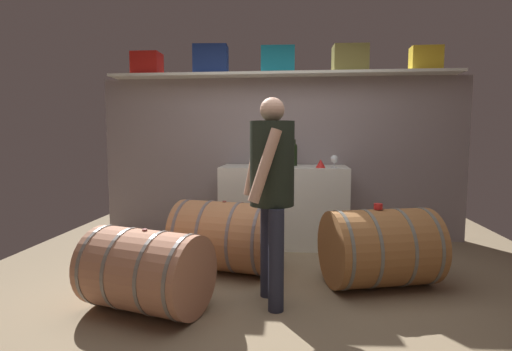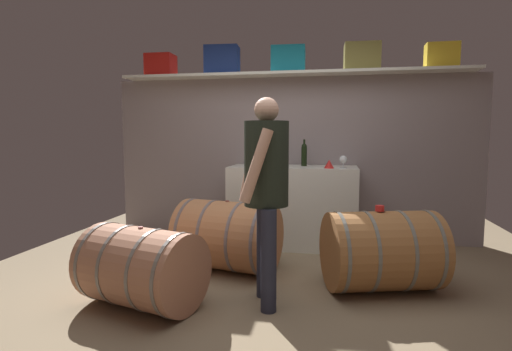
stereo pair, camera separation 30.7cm
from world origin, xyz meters
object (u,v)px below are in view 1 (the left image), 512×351
object	(u,v)px
wine_barrel_near	(380,248)
tasting_cup	(378,206)
red_funnel	(321,164)
toolcase_olive	(350,59)
toolcase_navy	(211,60)
wine_bottle_green	(264,154)
toolcase_red	(147,64)
winemaker_pouring	(271,179)
wine_bottle_dark	(294,154)
toolcase_yellow	(426,59)
wine_barrel_far	(225,236)
wine_barrel_flank	(146,270)
work_cabinet	(284,206)
wine_glass	(334,159)
toolcase_teal	(278,60)

from	to	relation	value
wine_barrel_near	tasting_cup	distance (m)	0.36
red_funnel	toolcase_olive	bearing A→B (deg)	49.48
toolcase_navy	wine_bottle_green	distance (m)	1.31
toolcase_red	winemaker_pouring	distance (m)	2.79
toolcase_red	wine_bottle_dark	xyz separation A→B (m)	(1.81, -0.13, -1.09)
red_funnel	toolcase_yellow	bearing A→B (deg)	18.45
wine_barrel_far	wine_barrel_flank	xyz separation A→B (m)	(-0.42, -0.95, -0.03)
toolcase_olive	wine_barrel_near	xyz separation A→B (m)	(0.12, -1.44, -1.84)
toolcase_olive	tasting_cup	xyz separation A→B (m)	(0.09, -1.44, -1.48)
toolcase_navy	tasting_cup	size ratio (longest dim) A/B	5.48
toolcase_red	wine_barrel_flank	bearing A→B (deg)	-71.72
work_cabinet	tasting_cup	distance (m)	1.50
wine_glass	wine_barrel_flank	xyz separation A→B (m)	(-1.51, -1.77, -0.72)
wine_bottle_dark	winemaker_pouring	world-z (taller)	winemaker_pouring
toolcase_red	tasting_cup	xyz separation A→B (m)	(2.53, -1.44, -1.46)
toolcase_navy	toolcase_yellow	world-z (taller)	toolcase_navy
toolcase_navy	toolcase_olive	bearing A→B (deg)	-4.10
wine_barrel_near	winemaker_pouring	world-z (taller)	winemaker_pouring
work_cabinet	tasting_cup	world-z (taller)	work_cabinet
toolcase_yellow	toolcase_olive	bearing A→B (deg)	-179.69
toolcase_teal	work_cabinet	world-z (taller)	toolcase_teal
toolcase_red	winemaker_pouring	world-z (taller)	toolcase_red
toolcase_olive	wine_bottle_dark	bearing A→B (deg)	-170.55
toolcase_olive	wine_bottle_green	bearing A→B (deg)	-172.04
toolcase_navy	toolcase_teal	xyz separation A→B (m)	(0.81, 0.00, -0.02)
wine_bottle_dark	red_funnel	bearing A→B (deg)	-42.53
toolcase_yellow	wine_barrel_near	bearing A→B (deg)	-116.77
wine_bottle_green	wine_glass	bearing A→B (deg)	-12.44
toolcase_olive	wine_bottle_green	size ratio (longest dim) A/B	1.25
toolcase_navy	wine_glass	bearing A→B (deg)	-17.86
toolcase_olive	tasting_cup	bearing A→B (deg)	-88.79
wine_bottle_green	wine_barrel_near	size ratio (longest dim) A/B	0.30
wine_barrel_near	wine_barrel_far	size ratio (longest dim) A/B	1.01
toolcase_yellow	red_funnel	bearing A→B (deg)	-161.24
wine_glass	toolcase_red	bearing A→B (deg)	171.00
toolcase_red	work_cabinet	world-z (taller)	toolcase_red
toolcase_yellow	wine_bottle_green	distance (m)	2.15
tasting_cup	winemaker_pouring	xyz separation A→B (m)	(-0.88, -0.46, 0.27)
toolcase_olive	wine_glass	size ratio (longest dim) A/B	2.83
toolcase_yellow	work_cabinet	distance (m)	2.34
work_cabinet	wine_glass	world-z (taller)	wine_glass
wine_barrel_near	red_funnel	bearing A→B (deg)	97.79
work_cabinet	wine_glass	bearing A→B (deg)	-13.84
toolcase_teal	wine_bottle_green	bearing A→B (deg)	-132.59
toolcase_yellow	wine_bottle_dark	size ratio (longest dim) A/B	1.09
toolcase_navy	wine_bottle_dark	xyz separation A→B (m)	(1.01, -0.13, -1.12)
wine_bottle_dark	work_cabinet	bearing A→B (deg)	-143.37
winemaker_pouring	wine_barrel_far	bearing A→B (deg)	17.36
work_cabinet	wine_barrel_near	distance (m)	1.50
wine_bottle_dark	wine_glass	world-z (taller)	wine_bottle_dark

